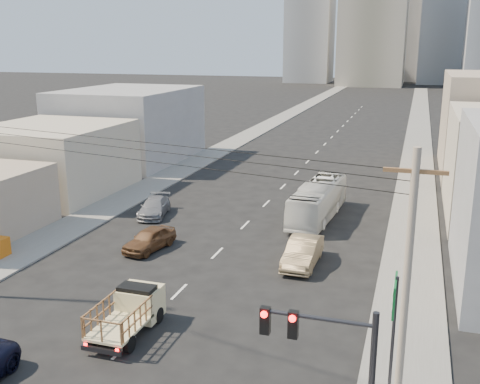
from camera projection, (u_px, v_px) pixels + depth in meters
The scene contains 18 objects.
ground at pixel (99, 373), 22.56m from camera, with size 420.00×420.00×0.00m, color black.
sidewalk_left at pixel (266, 126), 90.50m from camera, with size 3.50×180.00×0.12m, color slate.
sidewalk_right at pixel (419, 132), 83.64m from camera, with size 3.50×180.00×0.12m, color slate.
lane_dashes at pixel (321, 148), 71.41m from camera, with size 0.15×104.00×0.01m.
flatbed_pickup at pixel (129, 310), 25.50m from camera, with size 1.95×4.41×1.90m.
city_bus at pixel (318, 200), 42.27m from camera, with size 2.33×9.97×2.78m, color silver.
sedan_brown at pixel (149, 239), 35.91m from camera, with size 1.68×4.17×1.42m, color brown.
sedan_tan at pixel (303, 252), 33.40m from camera, with size 1.70×4.89×1.61m, color #917854.
sedan_grey at pixel (154, 207), 43.12m from camera, with size 1.88×4.62×1.34m, color gray.
traffic_signal at pixel (334, 371), 15.44m from camera, with size 3.23×0.35×6.00m.
green_sign at pixel (394, 310), 19.73m from camera, with size 0.18×1.60×5.00m.
utility_pole at pixel (405, 304), 16.96m from camera, with size 1.80×0.24×10.00m.
overhead_wires at pixel (105, 146), 21.66m from camera, with size 23.01×5.02×0.72m.
bldg_left_mid at pixel (53, 159), 49.47m from camera, with size 11.00×12.00×6.00m, color #B9AE95.
bldg_left_far at pixel (129, 125), 63.19m from camera, with size 12.00×16.00×8.00m, color gray.
midrise_ne at pixel (446, 21), 182.73m from camera, with size 16.00×16.00×40.00m, color gray.
midrise_nw at pixel (310, 32), 191.74m from camera, with size 15.00×15.00×34.00m, color gray.
midrise_back at pixel (410, 18), 199.55m from camera, with size 18.00×18.00×44.00m, color gray.
Camera 1 is at (11.44, -17.32, 12.79)m, focal length 42.00 mm.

